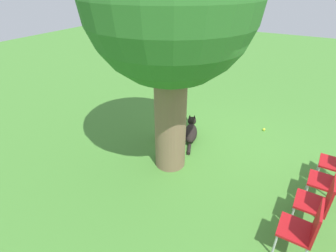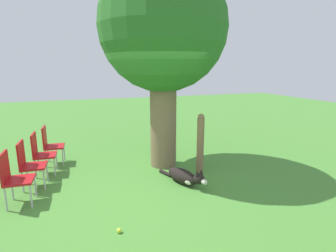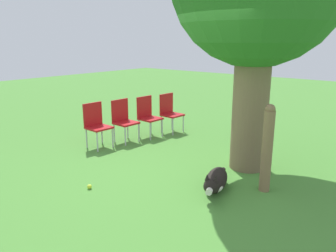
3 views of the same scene
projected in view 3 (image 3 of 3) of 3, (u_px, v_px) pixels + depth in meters
ground_plane at (183, 170)px, 5.53m from camera, size 30.00×30.00×0.00m
dog at (216, 181)px, 4.76m from camera, size 0.58×1.23×0.40m
fence_post at (267, 148)px, 4.63m from camera, size 0.15×0.15×1.29m
red_chair_0 at (96, 123)px, 6.63m from camera, size 0.44×0.46×0.91m
red_chair_1 at (123, 118)px, 7.00m from camera, size 0.44×0.46×0.91m
red_chair_2 at (148, 114)px, 7.38m from camera, size 0.44×0.46×0.91m
red_chair_3 at (170, 111)px, 7.75m from camera, size 0.44×0.46×0.91m
tennis_ball at (89, 187)px, 4.84m from camera, size 0.07×0.07×0.07m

